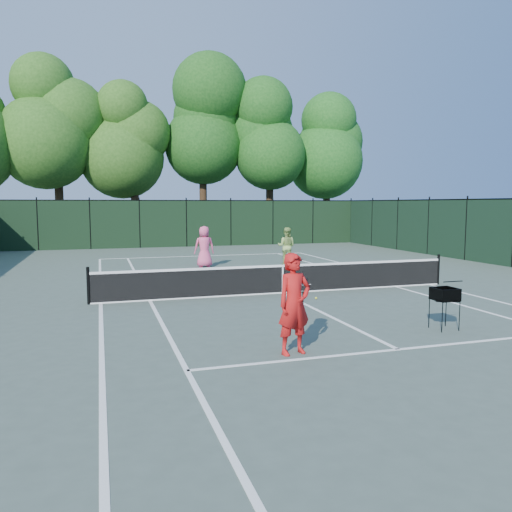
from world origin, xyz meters
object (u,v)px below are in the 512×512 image
object	(u,v)px
player_green	(286,246)
ball_hopper	(445,295)
coach	(294,304)
player_pink	(204,247)
loose_ball_midcourt	(316,298)

from	to	relation	value
player_green	ball_hopper	xyz separation A→B (m)	(-0.87, -12.18, -0.08)
player_green	ball_hopper	bearing A→B (deg)	118.39
coach	player_pink	distance (m)	13.20
loose_ball_midcourt	coach	bearing A→B (deg)	-118.64
ball_hopper	loose_ball_midcourt	world-z (taller)	ball_hopper
coach	player_green	bearing A→B (deg)	56.94
coach	player_green	world-z (taller)	coach
coach	player_green	xyz separation A→B (m)	(4.76, 12.87, -0.09)
ball_hopper	coach	bearing A→B (deg)	-147.66
player_pink	ball_hopper	distance (m)	12.81
coach	loose_ball_midcourt	size ratio (longest dim) A/B	28.03
coach	player_green	distance (m)	13.73
ball_hopper	player_green	bearing A→B (deg)	108.18
player_green	coach	bearing A→B (deg)	102.14
player_green	ball_hopper	size ratio (longest dim) A/B	1.84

